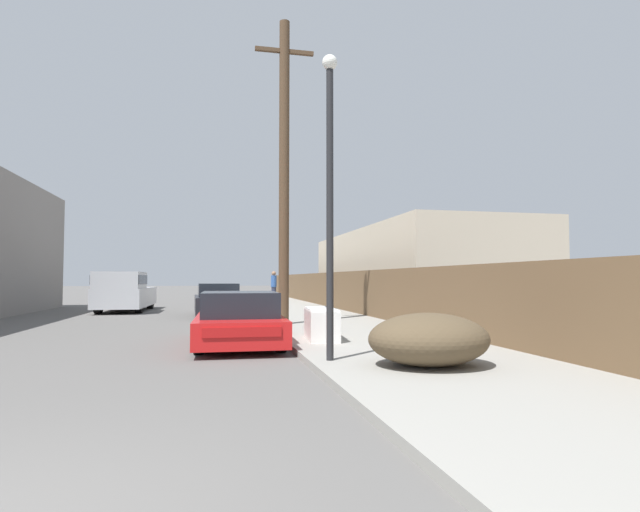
{
  "coord_description": "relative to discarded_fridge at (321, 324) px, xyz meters",
  "views": [
    {
      "loc": [
        1.6,
        -2.93,
        1.46
      ],
      "look_at": [
        4.61,
        10.81,
        2.11
      ],
      "focal_mm": 28.0,
      "sensor_mm": 36.0,
      "label": 1
    }
  ],
  "objects": [
    {
      "name": "sidewalk_curb",
      "position": [
        1.27,
        15.49,
        -0.4
      ],
      "size": [
        4.2,
        63.0,
        0.12
      ],
      "primitive_type": "cube",
      "color": "gray",
      "rests_on": "ground"
    },
    {
      "name": "parked_sports_car_red",
      "position": [
        -1.8,
        0.3,
        0.08
      ],
      "size": [
        1.95,
        4.39,
        1.18
      ],
      "rotation": [
        0.0,
        0.0,
        -0.03
      ],
      "color": "red",
      "rests_on": "ground"
    },
    {
      "name": "pickup_truck",
      "position": [
        -6.2,
        12.83,
        0.43
      ],
      "size": [
        2.07,
        5.54,
        1.77
      ],
      "rotation": [
        0.0,
        0.0,
        3.12
      ],
      "color": "silver",
      "rests_on": "ground"
    },
    {
      "name": "street_lamp",
      "position": [
        -0.49,
        -2.86,
        2.62
      ],
      "size": [
        0.26,
        0.26,
        5.15
      ],
      "color": "#232326",
      "rests_on": "sidewalk_curb"
    },
    {
      "name": "building_right_house",
      "position": [
        7.36,
        12.65,
        1.46
      ],
      "size": [
        6.0,
        15.63,
        3.84
      ],
      "primitive_type": "cube",
      "color": "beige",
      "rests_on": "ground"
    },
    {
      "name": "brush_pile",
      "position": [
        0.88,
        -3.71,
        0.07
      ],
      "size": [
        1.9,
        1.63,
        0.82
      ],
      "color": "brown",
      "rests_on": "sidewalk_curb"
    },
    {
      "name": "utility_pole",
      "position": [
        -0.29,
        3.88,
        4.38
      ],
      "size": [
        1.8,
        0.31,
        9.23
      ],
      "color": "#4C3826",
      "rests_on": "sidewalk_curb"
    },
    {
      "name": "wooden_fence",
      "position": [
        3.22,
        12.94,
        0.49
      ],
      "size": [
        0.08,
        42.2,
        1.66
      ],
      "primitive_type": "cube",
      "color": "brown",
      "rests_on": "sidewalk_curb"
    },
    {
      "name": "car_parked_mid",
      "position": [
        -2.15,
        9.4,
        0.14
      ],
      "size": [
        1.9,
        4.33,
        1.29
      ],
      "rotation": [
        0.0,
        0.0,
        0.04
      ],
      "color": "black",
      "rests_on": "ground"
    },
    {
      "name": "pedestrian",
      "position": [
        1.26,
        18.82,
        0.6
      ],
      "size": [
        0.34,
        0.34,
        1.82
      ],
      "color": "#282D42",
      "rests_on": "sidewalk_curb"
    },
    {
      "name": "discarded_fridge",
      "position": [
        0.0,
        0.0,
        0.0
      ],
      "size": [
        0.79,
        1.72,
        0.71
      ],
      "rotation": [
        0.0,
        0.0,
        -0.1
      ],
      "color": "white",
      "rests_on": "sidewalk_curb"
    }
  ]
}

